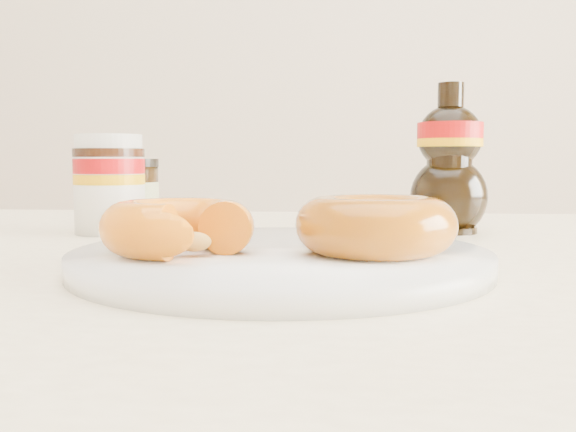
# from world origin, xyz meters

# --- Properties ---
(dining_table) EXTENTS (1.40, 0.90, 0.75)m
(dining_table) POSITION_xyz_m (0.00, 0.10, 0.67)
(dining_table) COLOR #FFEEC2
(dining_table) RESTS_ON ground
(plate) EXTENTS (0.30, 0.30, 0.02)m
(plate) POSITION_xyz_m (0.06, 0.03, 0.76)
(plate) COLOR white
(plate) RESTS_ON dining_table
(donut_bitten) EXTENTS (0.12, 0.12, 0.04)m
(donut_bitten) POSITION_xyz_m (-0.01, -0.00, 0.78)
(donut_bitten) COLOR orange
(donut_bitten) RESTS_ON plate
(donut_whole) EXTENTS (0.12, 0.12, 0.04)m
(donut_whole) POSITION_xyz_m (0.12, 0.01, 0.78)
(donut_whole) COLOR #9E4B0A
(donut_whole) RESTS_ON plate
(nutella_jar) EXTENTS (0.08, 0.08, 0.11)m
(nutella_jar) POSITION_xyz_m (-0.16, 0.24, 0.81)
(nutella_jar) COLOR white
(nutella_jar) RESTS_ON dining_table
(syrup_bottle) EXTENTS (0.09, 0.07, 0.16)m
(syrup_bottle) POSITION_xyz_m (0.21, 0.29, 0.83)
(syrup_bottle) COLOR black
(syrup_bottle) RESTS_ON dining_table
(dark_jar) EXTENTS (0.05, 0.05, 0.08)m
(dark_jar) POSITION_xyz_m (-0.14, 0.28, 0.79)
(dark_jar) COLOR black
(dark_jar) RESTS_ON dining_table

